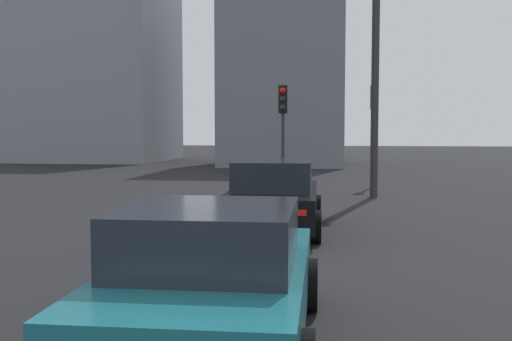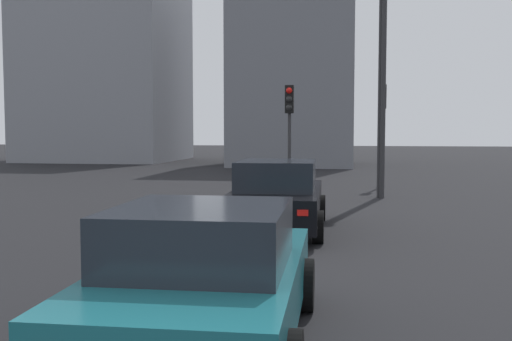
# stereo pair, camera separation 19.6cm
# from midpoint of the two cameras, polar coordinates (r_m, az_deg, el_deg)

# --- Properties ---
(car_black_lead) EXTENTS (4.54, 2.15, 1.54)m
(car_black_lead) POSITION_cam_midpoint_polar(r_m,az_deg,el_deg) (12.77, 2.53, -2.57)
(car_black_lead) COLOR black
(car_black_lead) RESTS_ON ground_plane
(car_teal_second) EXTENTS (4.17, 2.16, 1.46)m
(car_teal_second) POSITION_cam_midpoint_polar(r_m,az_deg,el_deg) (5.99, -4.02, -10.41)
(car_teal_second) COLOR #19606B
(car_teal_second) RESTS_ON ground_plane
(traffic_light_near_left) EXTENTS (0.32, 0.30, 3.90)m
(traffic_light_near_left) POSITION_cam_midpoint_polar(r_m,az_deg,el_deg) (22.69, 12.42, 5.43)
(traffic_light_near_left) COLOR #2D2D30
(traffic_light_near_left) RESTS_ON ground_plane
(traffic_light_near_right) EXTENTS (0.32, 0.28, 3.64)m
(traffic_light_near_right) POSITION_cam_midpoint_polar(r_m,az_deg,el_deg) (19.01, 3.56, 5.25)
(traffic_light_near_right) COLOR #2D2D30
(traffic_light_near_right) RESTS_ON ground_plane
(street_lamp_kerbside) EXTENTS (0.56, 0.36, 8.19)m
(street_lamp_kerbside) POSITION_cam_midpoint_polar(r_m,az_deg,el_deg) (19.57, 12.38, 11.41)
(street_lamp_kerbside) COLOR #2D2D30
(street_lamp_kerbside) RESTS_ON ground_plane
(street_lamp_far) EXTENTS (0.56, 0.36, 8.48)m
(street_lamp_far) POSITION_cam_midpoint_polar(r_m,az_deg,el_deg) (19.43, 12.65, 11.90)
(street_lamp_far) COLOR #2D2D30
(street_lamp_far) RESTS_ON ground_plane
(building_facade_left) EXTENTS (8.19, 7.42, 12.54)m
(building_facade_left) POSITION_cam_midpoint_polar(r_m,az_deg,el_deg) (37.64, 3.93, 10.16)
(building_facade_left) COLOR slate
(building_facade_left) RESTS_ON ground_plane
(building_facade_center) EXTENTS (9.81, 10.24, 12.69)m
(building_facade_center) POSITION_cam_midpoint_polar(r_m,az_deg,el_deg) (44.45, -14.19, 9.19)
(building_facade_center) COLOR gray
(building_facade_center) RESTS_ON ground_plane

